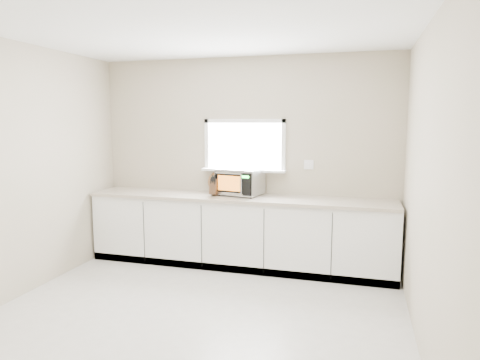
% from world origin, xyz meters
% --- Properties ---
extents(ground, '(4.00, 4.00, 0.00)m').
position_xyz_m(ground, '(0.00, 0.00, 0.00)').
color(ground, beige).
rests_on(ground, ground).
extents(back_wall, '(4.00, 0.17, 2.70)m').
position_xyz_m(back_wall, '(0.00, 2.00, 1.36)').
color(back_wall, '#BDAB96').
rests_on(back_wall, ground).
extents(cabinets, '(3.92, 0.60, 0.88)m').
position_xyz_m(cabinets, '(0.00, 1.70, 0.44)').
color(cabinets, white).
rests_on(cabinets, ground).
extents(countertop, '(3.92, 0.64, 0.04)m').
position_xyz_m(countertop, '(0.00, 1.69, 0.90)').
color(countertop, '#BDAD9C').
rests_on(countertop, cabinets).
extents(microwave, '(0.60, 0.52, 0.35)m').
position_xyz_m(microwave, '(-0.01, 1.79, 1.10)').
color(microwave, black).
rests_on(microwave, countertop).
extents(knife_block, '(0.09, 0.19, 0.27)m').
position_xyz_m(knife_block, '(-0.31, 1.63, 1.04)').
color(knife_block, '#4C301B').
rests_on(knife_block, countertop).
extents(cutting_board, '(0.28, 0.07, 0.28)m').
position_xyz_m(cutting_board, '(-0.36, 1.94, 1.06)').
color(cutting_board, '#A0763E').
rests_on(cutting_board, countertop).
extents(coffee_grinder, '(0.16, 0.16, 0.23)m').
position_xyz_m(coffee_grinder, '(0.12, 1.81, 1.04)').
color(coffee_grinder, silver).
rests_on(coffee_grinder, countertop).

